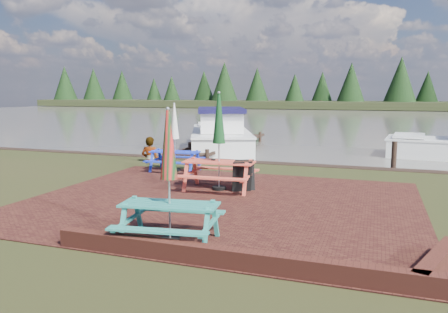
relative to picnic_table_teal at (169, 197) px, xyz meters
name	(u,v)px	position (x,y,z in m)	size (l,w,h in m)	color
ground	(204,213)	(-0.13, 1.91, -0.81)	(120.00, 120.00, 0.00)	black
paving	(220,202)	(-0.13, 2.91, -0.80)	(9.00, 7.50, 0.02)	#341410
brick_wall	(279,260)	(2.01, -0.51, -0.66)	(6.21, 1.79, 0.30)	#4C1E16
water	(342,118)	(-0.13, 38.91, -0.81)	(120.00, 60.00, 0.02)	#4D4A42
far_treeline	(357,88)	(-0.13, 67.91, 2.48)	(120.00, 10.00, 8.10)	black
picnic_table_teal	(169,197)	(0.00, 0.00, 0.00)	(1.84, 1.68, 2.30)	#288176
picnic_table_red	(219,157)	(-0.60, 4.11, 0.09)	(1.93, 1.74, 2.56)	#D54A36
picnic_table_blue	(175,148)	(-2.89, 6.21, -0.03)	(1.63, 1.46, 2.21)	#1A31C5
chalkboard	(244,176)	(0.06, 4.17, -0.39)	(0.54, 0.69, 0.81)	black
jetty	(224,144)	(-3.63, 13.18, -0.69)	(1.76, 9.08, 1.00)	black
boat_jetty	(220,136)	(-3.88, 13.31, -0.34)	(5.33, 8.13, 2.23)	silver
person	(150,137)	(-4.61, 7.67, 0.13)	(0.68, 0.45, 1.87)	gray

